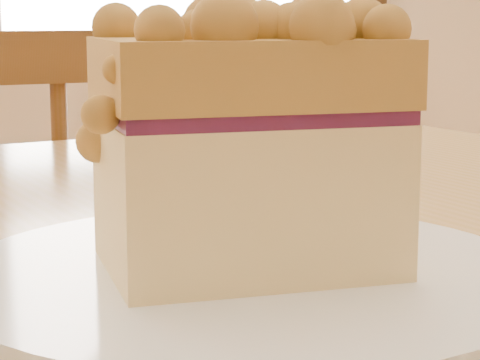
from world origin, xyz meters
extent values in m
cube|color=#311E0D|center=(0.30, 3.97, 0.76)|extent=(1.76, 0.06, 0.08)
cube|color=#B18044|center=(0.10, 0.34, 0.73)|extent=(1.27, 1.10, 0.04)
cylinder|color=brown|center=(0.22, 0.90, 0.63)|extent=(0.03, 0.03, 0.43)
cube|color=brown|center=(0.08, 0.84, 0.83)|extent=(0.34, 0.16, 0.06)
cylinder|color=brown|center=(0.15, 0.88, 0.62)|extent=(0.02, 0.02, 0.37)
cylinder|color=brown|center=(0.08, 0.84, 0.62)|extent=(0.02, 0.02, 0.37)
cylinder|color=white|center=(0.22, 0.18, 0.76)|extent=(0.24, 0.24, 0.02)
cylinder|color=white|center=(0.22, 0.18, 0.75)|extent=(0.16, 0.16, 0.01)
cube|color=#E9C183|center=(0.22, 0.18, 0.80)|extent=(0.13, 0.10, 0.06)
cube|color=#511736|center=(0.22, 0.18, 0.83)|extent=(0.12, 0.10, 0.01)
cube|color=#AC7A36|center=(0.22, 0.18, 0.85)|extent=(0.13, 0.11, 0.03)
sphere|color=#AC7A36|center=(0.22, 0.20, 0.86)|extent=(0.02, 0.02, 0.02)
sphere|color=#AC7A36|center=(0.22, 0.20, 0.86)|extent=(0.02, 0.02, 0.02)
sphere|color=#AC7A36|center=(0.23, 0.17, 0.86)|extent=(0.02, 0.02, 0.02)
sphere|color=#AC7A36|center=(0.21, 0.19, 0.87)|extent=(0.02, 0.02, 0.02)
sphere|color=#AC7A36|center=(0.21, 0.21, 0.87)|extent=(0.03, 0.03, 0.03)
sphere|color=#AC7A36|center=(0.20, 0.15, 0.86)|extent=(0.02, 0.02, 0.02)
sphere|color=#AC7A36|center=(0.23, 0.17, 0.86)|extent=(0.02, 0.02, 0.02)
sphere|color=#AC7A36|center=(0.24, 0.15, 0.87)|extent=(0.02, 0.02, 0.02)
sphere|color=#AC7A36|center=(0.23, 0.20, 0.86)|extent=(0.02, 0.02, 0.02)
sphere|color=#AC7A36|center=(0.27, 0.16, 0.86)|extent=(0.02, 0.02, 0.02)
sphere|color=#AC7A36|center=(0.26, 0.19, 0.86)|extent=(0.02, 0.02, 0.02)
sphere|color=#AC7A36|center=(0.26, 0.16, 0.86)|extent=(0.02, 0.02, 0.02)
sphere|color=#AC7A36|center=(0.19, 0.15, 0.87)|extent=(0.02, 0.02, 0.02)
sphere|color=#AC7A36|center=(0.18, 0.15, 0.86)|extent=(0.01, 0.01, 0.01)
sphere|color=#AC7A36|center=(0.26, 0.21, 0.86)|extent=(0.02, 0.02, 0.02)
sphere|color=#AC7A36|center=(0.24, 0.21, 0.86)|extent=(0.02, 0.02, 0.02)
sphere|color=#AC7A36|center=(0.20, 0.17, 0.86)|extent=(0.02, 0.02, 0.02)
sphere|color=#AC7A36|center=(0.20, 0.14, 0.86)|extent=(0.02, 0.02, 0.02)
sphere|color=#AC7A36|center=(0.25, 0.20, 0.87)|extent=(0.02, 0.02, 0.02)
sphere|color=#AC7A36|center=(0.26, 0.16, 0.87)|extent=(0.03, 0.03, 0.03)
sphere|color=#AC7A36|center=(0.23, 0.19, 0.86)|extent=(0.02, 0.02, 0.02)
sphere|color=#AC7A36|center=(0.25, 0.19, 0.87)|extent=(0.02, 0.02, 0.02)
sphere|color=#AC7A36|center=(0.16, 0.17, 0.83)|extent=(0.01, 0.01, 0.01)
sphere|color=#AC7A36|center=(0.17, 0.16, 0.83)|extent=(0.01, 0.01, 0.01)
sphere|color=#AC7A36|center=(0.16, 0.20, 0.84)|extent=(0.01, 0.01, 0.01)
camera|label=1|loc=(0.19, -0.19, 0.87)|focal=70.00mm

